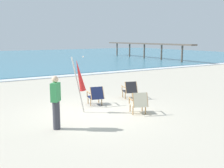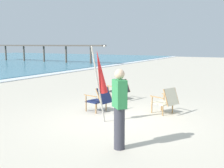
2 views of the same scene
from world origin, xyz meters
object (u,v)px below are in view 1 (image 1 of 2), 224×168
beach_chair_mid_center (130,89)px  person_near_chairs (56,102)px  beach_chair_front_right (139,102)px  beach_chair_front_left (96,95)px  umbrella_furled_red (80,76)px

beach_chair_mid_center → person_near_chairs: person_near_chairs is taller
beach_chair_front_right → beach_chair_front_left: bearing=111.5°
beach_chair_mid_center → beach_chair_front_left: bearing=-172.0°
beach_chair_mid_center → beach_chair_front_left: 1.90m
beach_chair_front_right → person_near_chairs: (-3.09, 0.02, 0.41)m
beach_chair_front_left → person_near_chairs: (-2.34, -1.89, 0.41)m
umbrella_furled_red → beach_chair_mid_center: bearing=17.1°
person_near_chairs → umbrella_furled_red: bearing=43.1°
umbrella_furled_red → person_near_chairs: bearing=-136.9°
beach_chair_mid_center → umbrella_furled_red: umbrella_furled_red is taller
beach_chair_mid_center → person_near_chairs: (-4.22, -2.15, 0.41)m
person_near_chairs → beach_chair_front_right: bearing=-0.3°
beach_chair_front_left → person_near_chairs: size_ratio=0.52×
person_near_chairs → beach_chair_front_left: bearing=39.0°
umbrella_furled_red → person_near_chairs: size_ratio=1.28×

